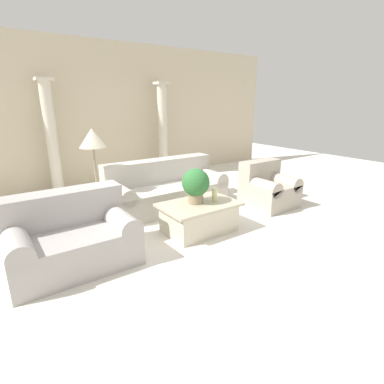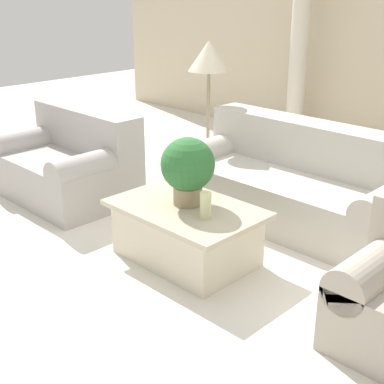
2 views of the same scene
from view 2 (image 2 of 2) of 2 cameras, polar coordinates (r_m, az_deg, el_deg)
ground_plane at (r=4.50m, az=1.88°, el=-5.34°), size 16.00×16.00×0.00m
sofa_long at (r=4.90m, az=10.97°, el=0.92°), size 2.15×0.94×0.86m
loveseat at (r=5.50m, az=-12.99°, el=3.11°), size 1.42×0.94×0.86m
coffee_table at (r=4.13m, az=-0.62°, el=-4.32°), size 1.14×0.76×0.45m
potted_plant at (r=3.99m, az=-0.46°, el=2.65°), size 0.41×0.41×0.52m
pillar_candle at (r=3.81m, az=1.47°, el=-1.43°), size 0.08×0.08×0.20m
floor_lamp at (r=5.51m, az=1.80°, el=13.72°), size 0.42×0.42×1.50m
column_left at (r=7.18m, az=11.33°, el=14.35°), size 0.33×0.33×2.34m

